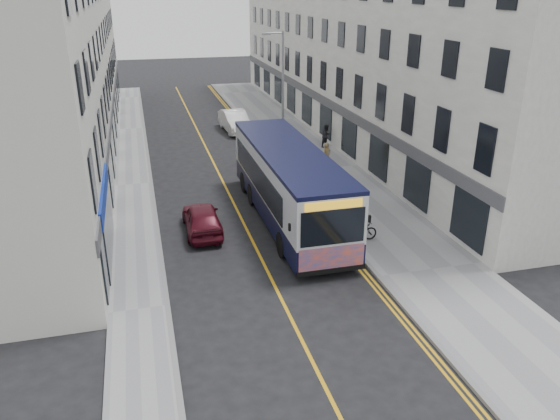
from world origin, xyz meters
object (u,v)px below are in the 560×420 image
streetlamp (282,94)px  pedestrian_near (327,156)px  bicycle (358,231)px  car_white (235,121)px  car_maroon (202,219)px  pedestrian_far (327,136)px  city_bus (288,182)px

streetlamp → pedestrian_near: 4.64m
streetlamp → bicycle: size_ratio=4.64×
pedestrian_near → car_white: (-3.65, 10.84, -0.11)m
streetlamp → bicycle: streetlamp is taller
pedestrian_near → car_maroon: (-8.46, -7.16, -0.23)m
pedestrian_near → pedestrian_far: pedestrian_far is taller
streetlamp → city_bus: bearing=-102.8°
bicycle → city_bus: bearing=33.0°
bicycle → car_white: 20.96m
streetlamp → pedestrian_near: size_ratio=5.12×
car_white → car_maroon: size_ratio=1.21×
car_white → bicycle: bearing=-89.4°
car_white → car_maroon: car_white is taller
streetlamp → pedestrian_near: streetlamp is taller
city_bus → car_maroon: size_ratio=3.06×
bicycle → car_maroon: 7.03m
streetlamp → car_maroon: bearing=-123.8°
streetlamp → pedestrian_far: 5.69m
streetlamp → city_bus: streetlamp is taller
pedestrian_near → car_maroon: size_ratio=0.39×
pedestrian_far → car_maroon: size_ratio=0.40×
bicycle → car_white: bearing=2.9°
bicycle → pedestrian_near: size_ratio=1.10×
pedestrian_near → pedestrian_far: size_ratio=0.98×
pedestrian_near → car_maroon: 11.09m
pedestrian_far → city_bus: bearing=-147.6°
streetlamp → car_white: 9.60m
streetlamp → bicycle: 12.69m
streetlamp → pedestrian_far: streetlamp is taller
streetlamp → car_white: (-1.36, 8.80, -3.59)m
car_white → car_maroon: (-4.81, -18.00, -0.12)m
pedestrian_near → car_white: 11.43m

